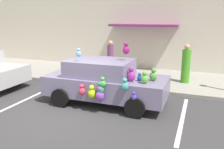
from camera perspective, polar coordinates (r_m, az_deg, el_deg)
The scene contains 9 objects.
ground_plane at distance 7.72m, azimuth -10.76°, elevation -9.40°, with size 60.00×60.00×0.00m, color #38383A.
sidewalk at distance 12.02m, azimuth 1.63°, elevation -0.38°, with size 24.00×4.00×0.15m, color gray.
storefront_building at distance 13.70m, azimuth 4.78°, elevation 14.48°, with size 24.00×1.25×6.40m.
parking_stripe_front at distance 7.64m, azimuth 16.53°, elevation -9.98°, with size 0.12×3.60×0.01m, color silver.
parking_stripe_rear at distance 9.68m, azimuth -18.69°, elevation -5.08°, with size 0.12×3.60×0.01m, color silver.
plush_covered_car at distance 8.35m, azimuth -1.81°, elevation -1.57°, with size 4.22×2.13×2.17m.
teddy_bear_on_sidewalk at distance 11.84m, azimuth -10.71°, elevation 0.84°, with size 0.29×0.24×0.56m.
pedestrian_near_shopfront at distance 10.91m, azimuth 17.29°, elevation 2.17°, with size 0.37×0.37×1.70m.
pedestrian_walking_past at distance 12.05m, azimuth -0.36°, elevation 3.89°, with size 0.33×0.33×1.69m.
Camera 1 is at (3.79, -6.02, 3.00)m, focal length 38.13 mm.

